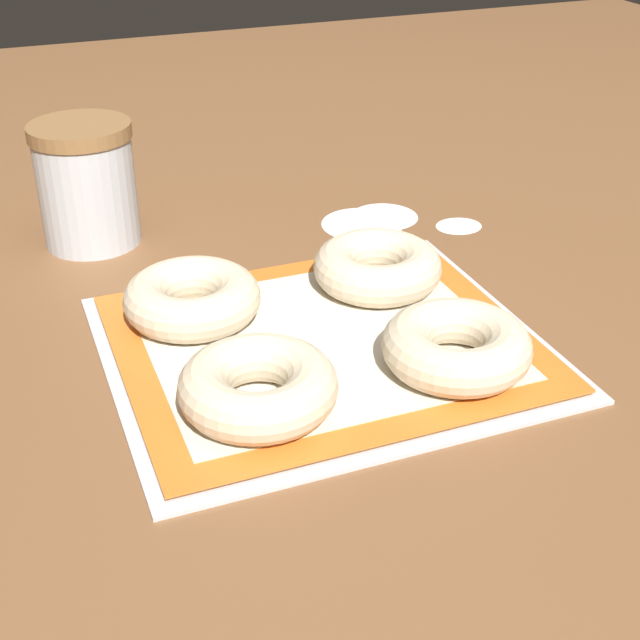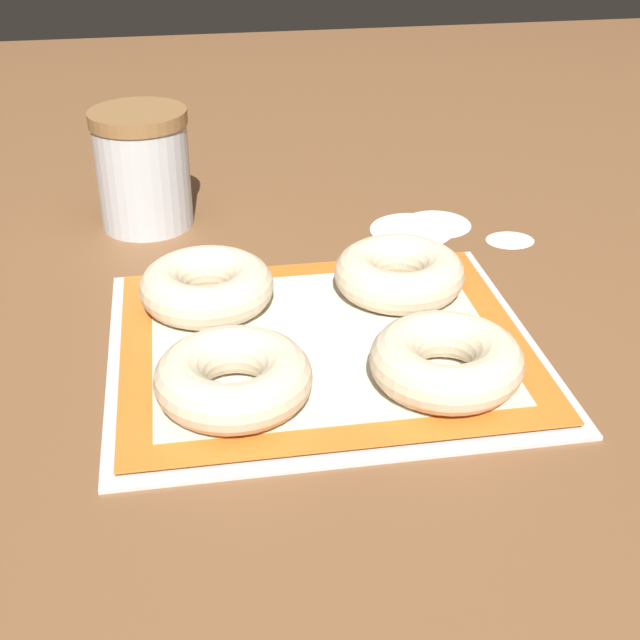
# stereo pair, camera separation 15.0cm
# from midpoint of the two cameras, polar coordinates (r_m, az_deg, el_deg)

# --- Properties ---
(ground_plane) EXTENTS (2.80, 2.80, 0.00)m
(ground_plane) POSITION_cam_midpoint_polar(r_m,az_deg,el_deg) (0.84, -4.56, -2.60)
(ground_plane) COLOR brown
(baking_tray) EXTENTS (0.41, 0.36, 0.01)m
(baking_tray) POSITION_cam_midpoint_polar(r_m,az_deg,el_deg) (0.85, -5.05, -1.96)
(baking_tray) COLOR silver
(baking_tray) RESTS_ON ground_plane
(baking_mat) EXTENTS (0.38, 0.33, 0.00)m
(baking_mat) POSITION_cam_midpoint_polar(r_m,az_deg,el_deg) (0.85, -5.06, -1.65)
(baking_mat) COLOR orange
(baking_mat) RESTS_ON baking_tray
(bagel_front_left) EXTENTS (0.14, 0.14, 0.04)m
(bagel_front_left) POSITION_cam_midpoint_polar(r_m,az_deg,el_deg) (0.75, -9.76, -4.54)
(bagel_front_left) COLOR beige
(bagel_front_left) RESTS_ON baking_mat
(bagel_front_right) EXTENTS (0.14, 0.14, 0.04)m
(bagel_front_right) POSITION_cam_midpoint_polar(r_m,az_deg,el_deg) (0.79, 3.46, -1.96)
(bagel_front_right) COLOR beige
(bagel_front_right) RESTS_ON baking_mat
(bagel_back_left) EXTENTS (0.14, 0.14, 0.04)m
(bagel_back_left) POSITION_cam_midpoint_polar(r_m,az_deg,el_deg) (0.89, -13.00, 1.14)
(bagel_back_left) COLOR beige
(bagel_back_left) RESTS_ON baking_mat
(bagel_back_right) EXTENTS (0.14, 0.14, 0.04)m
(bagel_back_right) POSITION_cam_midpoint_polar(r_m,az_deg,el_deg) (0.93, -0.88, 3.22)
(bagel_back_right) COLOR beige
(bagel_back_right) RESTS_ON baking_mat
(flour_canister) EXTENTS (0.12, 0.12, 0.14)m
(flour_canister) POSITION_cam_midpoint_polar(r_m,az_deg,el_deg) (1.09, -18.63, 8.10)
(flour_canister) COLOR silver
(flour_canister) RESTS_ON ground_plane
(flour_patch_near) EXTENTS (0.06, 0.05, 0.00)m
(flour_patch_near) POSITION_cam_midpoint_polar(r_m,az_deg,el_deg) (1.11, 5.09, 5.92)
(flour_patch_near) COLOR white
(flour_patch_near) RESTS_ON ground_plane
(flour_patch_far) EXTENTS (0.10, 0.10, 0.00)m
(flour_patch_far) POSITION_cam_midpoint_polar(r_m,az_deg,el_deg) (1.11, -1.15, 6.05)
(flour_patch_far) COLOR white
(flour_patch_far) RESTS_ON ground_plane
(flour_patch_side) EXTENTS (0.09, 0.09, 0.00)m
(flour_patch_side) POSITION_cam_midpoint_polar(r_m,az_deg,el_deg) (1.13, 0.36, 6.55)
(flour_patch_side) COLOR white
(flour_patch_side) RESTS_ON ground_plane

